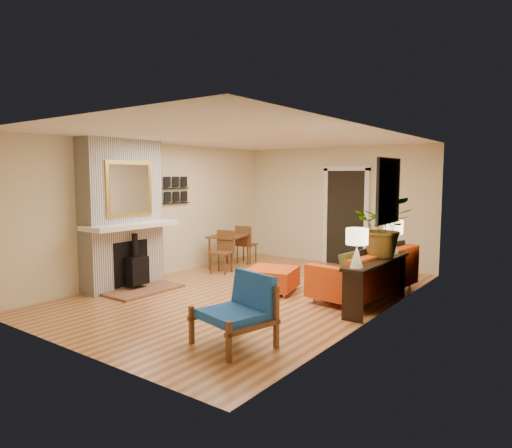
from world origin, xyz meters
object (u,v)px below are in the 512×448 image
Objects in this scene: lamp_near at (357,243)px; lamp_far at (393,233)px; console_table at (377,269)px; ottoman at (272,278)px; sofa at (370,274)px; blue_chair at (241,306)px; houseplant at (384,227)px; dining_table at (232,241)px.

lamp_near is 1.00× the size of lamp_far.
lamp_far is (0.00, 0.66, 0.49)m from console_table.
console_table is (1.80, 0.14, 0.35)m from ottoman.
lamp_near is (1.80, -0.61, 0.83)m from ottoman.
sofa is at bearing 25.39° from ottoman.
blue_chair is 2.49m from console_table.
sofa is 4.12× the size of lamp_far.
lamp_far is (0.34, 0.10, 0.69)m from sofa.
ottoman is 1.03× the size of houseplant.
lamp_far is at bearing 90.00° from console_table.
lamp_near is 0.57× the size of houseplant.
blue_chair is 2.84m from houseplant.
houseplant is (3.64, -0.78, 0.63)m from dining_table.
houseplant reaches higher than ottoman.
lamp_far is (0.00, 1.41, 0.00)m from lamp_near.
dining_table is 3.03× the size of lamp_near.
houseplant is at bearing -12.10° from dining_table.
blue_chair is 1.01× the size of houseplant.
sofa is 1.20× the size of console_table.
dining_table is 3.80m from console_table.
sofa is 2.30× the size of ottoman.
sofa is at bearing 121.24° from console_table.
dining_table is at bearing 163.92° from console_table.
lamp_far is (3.65, -0.39, 0.50)m from dining_table.
dining_table is 0.89× the size of console_table.
houseplant is at bearing 75.03° from blue_chair.
blue_chair is 4.52m from dining_table.
dining_table is at bearing 167.90° from houseplant.
sofa is 1.63m from ottoman.
ottoman is at bearing -32.80° from dining_table.
lamp_near and lamp_far have the same top height.
console_table is 1.97× the size of houseplant.
lamp_far is at bearing -6.13° from dining_table.
dining_table is 3.71m from lamp_far.
lamp_far reaches higher than blue_chair.
sofa is at bearing 82.60° from blue_chair.
blue_chair is at bearing -103.31° from lamp_far.
lamp_far is at bearing 76.69° from blue_chair.
console_table is 3.43× the size of lamp_far.
lamp_near is (0.72, 1.63, 0.62)m from blue_chair.
houseplant is (1.79, 0.41, 0.96)m from ottoman.
lamp_far reaches higher than console_table.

